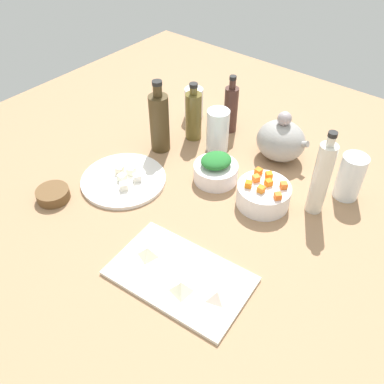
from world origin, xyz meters
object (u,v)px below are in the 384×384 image
bottle_0 (231,108)px  drinking_glass_1 (194,103)px  cutting_board (180,276)px  teapot (281,140)px  plate_tofu (124,180)px  bottle_2 (321,178)px  bowl_carrots (263,195)px  bottle_3 (159,122)px  bowl_small_side (53,194)px  bottle_1 (193,115)px  drinking_glass_2 (218,131)px  drinking_glass_0 (350,177)px  bowl_greens (216,172)px

bottle_0 → drinking_glass_1: (-15.58, -0.86, -3.10)cm
cutting_board → teapot: size_ratio=1.93×
plate_tofu → bottle_2: (50.17, 25.37, 10.76)cm
cutting_board → plate_tofu: bearing=155.8°
bowl_carrots → bottle_3: size_ratio=0.62×
bowl_small_side → teapot: bearing=55.5°
bottle_1 → drinking_glass_2: (10.62, -0.67, -1.43)cm
bottle_1 → bottle_2: 49.29cm
plate_tofu → drinking_glass_1: bearing=99.4°
plate_tofu → bowl_small_side: (-10.08, -18.15, 1.00)cm
bottle_1 → drinking_glass_2: size_ratio=1.39×
bottle_2 → bottle_3: size_ratio=1.05×
bottle_3 → drinking_glass_0: bearing=16.1°
plate_tofu → drinking_glass_1: 43.46cm
plate_tofu → bottle_2: bearing=26.8°
bowl_greens → bottle_2: (29.21, 6.94, 8.67)cm
cutting_board → bowl_carrots: bowl_carrots is taller
bottle_0 → bottle_3: size_ratio=0.84×
cutting_board → bottle_3: size_ratio=1.36×
plate_tofu → bottle_3: size_ratio=1.05×
bottle_3 → drinking_glass_0: (57.53, 16.55, -3.40)cm
cutting_board → bowl_small_side: bowl_small_side is taller
plate_tofu → bottle_0: 45.00cm
bottle_1 → drinking_glass_0: size_ratio=1.46×
bottle_1 → drinking_glass_2: bearing=-3.6°
plate_tofu → bowl_greens: bowl_greens is taller
bowl_greens → bottle_3: 25.07cm
drinking_glass_0 → drinking_glass_1: (-61.74, 6.14, -1.34)cm
bottle_3 → bottle_1: bearing=70.5°
plate_tofu → bowl_small_side: bowl_small_side is taller
teapot → bottle_1: 30.03cm
bowl_small_side → bottle_3: bottle_3 is taller
bowl_greens → drinking_glass_2: size_ratio=0.92×
plate_tofu → drinking_glass_0: size_ratio=1.85×
cutting_board → bottle_2: bottle_2 is taller
bottle_0 → bottle_2: 45.50cm
bottle_1 → bottle_2: bearing=-7.6°
bottle_2 → cutting_board: bearing=-108.3°
cutting_board → drinking_glass_0: 56.25cm
bottle_0 → cutting_board: bearing=-65.0°
teapot → drinking_glass_1: size_ratio=1.54×
plate_tofu → drinking_glass_2: bearing=69.0°
bowl_carrots → bottle_2: bearing=29.7°
teapot → bottle_1: size_ratio=0.85×
bowl_small_side → drinking_glass_0: (64.74, 54.60, 5.31)cm
bowl_carrots → teapot: 23.68cm
bowl_greens → bottle_2: size_ratio=0.52×
bottle_1 → drinking_glass_1: (-8.48, 10.67, -3.14)cm
bowl_carrots → drinking_glass_1: 51.06cm
bottle_0 → drinking_glass_1: bottle_0 is taller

